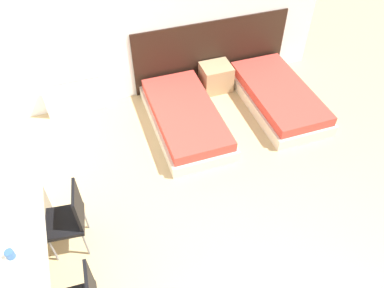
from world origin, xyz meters
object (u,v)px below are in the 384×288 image
at_px(nightstand, 216,77).
at_px(laptop, 11,210).
at_px(chair_near_laptop, 70,217).
at_px(bed_near_door, 278,97).
at_px(bed_near_window, 185,118).

height_order(nightstand, laptop, laptop).
relative_size(chair_near_laptop, laptop, 2.48).
bearing_deg(nightstand, bed_near_door, -43.34).
height_order(bed_near_door, chair_near_laptop, chair_near_laptop).
distance_m(bed_near_window, bed_near_door, 1.56).
height_order(nightstand, chair_near_laptop, chair_near_laptop).
distance_m(bed_near_door, nightstand, 1.07).
distance_m(nightstand, laptop, 3.80).
xyz_separation_m(bed_near_window, chair_near_laptop, (-1.78, -1.49, 0.35)).
bearing_deg(chair_near_laptop, nightstand, 47.87).
distance_m(bed_near_window, nightstand, 1.07).
height_order(chair_near_laptop, laptop, laptop).
relative_size(nightstand, laptop, 1.30).
bearing_deg(bed_near_window, nightstand, 43.34).
relative_size(bed_near_door, nightstand, 3.89).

